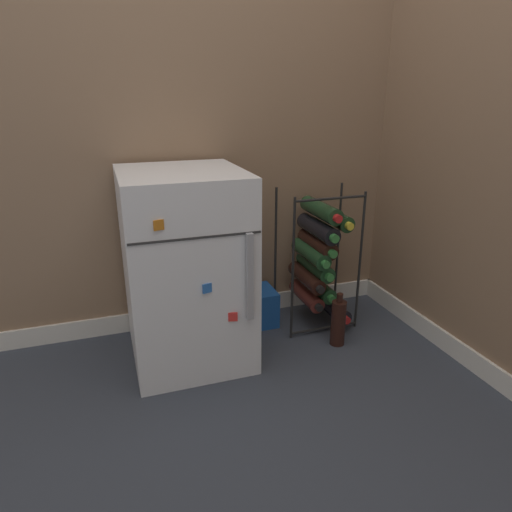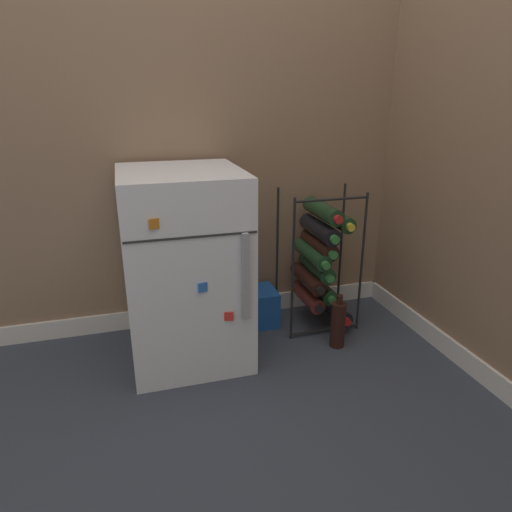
# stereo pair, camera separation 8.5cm
# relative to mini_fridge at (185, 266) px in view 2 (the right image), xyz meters

# --- Properties ---
(ground_plane) EXTENTS (14.00, 14.00, 0.00)m
(ground_plane) POSITION_rel_mini_fridge_xyz_m (0.24, -0.35, -0.40)
(ground_plane) COLOR #333842
(wall_back) EXTENTS (6.69, 0.07, 2.50)m
(wall_back) POSITION_rel_mini_fridge_xyz_m (0.24, 0.32, 0.84)
(wall_back) COLOR #84664C
(wall_back) RESTS_ON ground_plane
(mini_fridge) EXTENTS (0.48, 0.55, 0.81)m
(mini_fridge) POSITION_rel_mini_fridge_xyz_m (0.00, 0.00, 0.00)
(mini_fridge) COLOR white
(mini_fridge) RESTS_ON ground_plane
(wine_rack) EXTENTS (0.35, 0.33, 0.68)m
(wine_rack) POSITION_rel_mini_fridge_xyz_m (0.65, 0.08, -0.06)
(wine_rack) COLOR black
(wine_rack) RESTS_ON ground_plane
(soda_box) EXTENTS (0.20, 0.19, 0.18)m
(soda_box) POSITION_rel_mini_fridge_xyz_m (0.36, 0.17, -0.31)
(soda_box) COLOR #194C9E
(soda_box) RESTS_ON ground_plane
(loose_bottle_floor) EXTENTS (0.07, 0.07, 0.25)m
(loose_bottle_floor) POSITION_rel_mini_fridge_xyz_m (0.65, -0.15, -0.29)
(loose_bottle_floor) COLOR black
(loose_bottle_floor) RESTS_ON ground_plane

